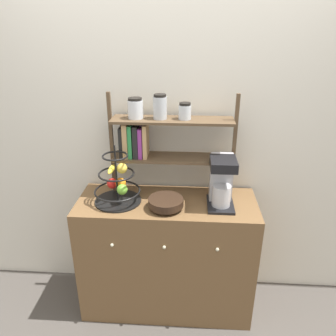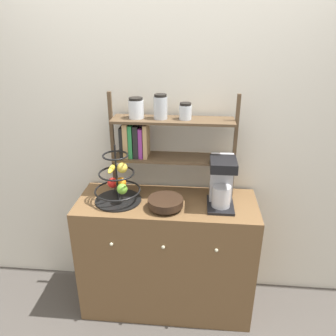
{
  "view_description": "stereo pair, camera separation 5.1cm",
  "coord_description": "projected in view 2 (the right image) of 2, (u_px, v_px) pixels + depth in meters",
  "views": [
    {
      "loc": [
        0.14,
        -1.73,
        2.03
      ],
      "look_at": [
        0.01,
        0.24,
        1.16
      ],
      "focal_mm": 35.0,
      "sensor_mm": 36.0,
      "label": 1
    },
    {
      "loc": [
        0.19,
        -1.73,
        2.03
      ],
      "look_at": [
        0.01,
        0.24,
        1.16
      ],
      "focal_mm": 35.0,
      "sensor_mm": 36.0,
      "label": 2
    }
  ],
  "objects": [
    {
      "name": "shelf_hutch",
      "position": [
        155.0,
        134.0,
        2.2
      ],
      "size": [
        0.86,
        0.2,
        0.72
      ],
      "color": "brown",
      "rests_on": "sideboard"
    },
    {
      "name": "fruit_stand",
      "position": [
        118.0,
        184.0,
        2.22
      ],
      "size": [
        0.32,
        0.32,
        0.41
      ],
      "color": "black",
      "rests_on": "sideboard"
    },
    {
      "name": "wall_back",
      "position": [
        170.0,
        135.0,
        2.36
      ],
      "size": [
        7.0,
        0.05,
        2.6
      ],
      "primitive_type": "cube",
      "color": "silver",
      "rests_on": "ground_plane"
    },
    {
      "name": "sideboard",
      "position": [
        167.0,
        255.0,
        2.44
      ],
      "size": [
        1.24,
        0.5,
        0.91
      ],
      "color": "brown",
      "rests_on": "ground_plane"
    },
    {
      "name": "wooden_bowl",
      "position": [
        165.0,
        203.0,
        2.16
      ],
      "size": [
        0.23,
        0.23,
        0.07
      ],
      "color": "black",
      "rests_on": "sideboard"
    },
    {
      "name": "coffee_maker",
      "position": [
        222.0,
        181.0,
        2.15
      ],
      "size": [
        0.17,
        0.24,
        0.34
      ],
      "color": "black",
      "rests_on": "sideboard"
    },
    {
      "name": "ground_plane",
      "position": [
        164.0,
        326.0,
        2.4
      ],
      "size": [
        12.0,
        12.0,
        0.0
      ],
      "primitive_type": "plane",
      "color": "#47423D"
    }
  ]
}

